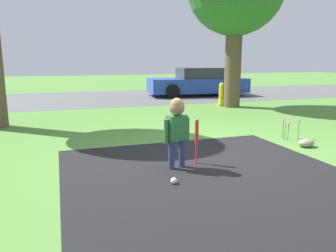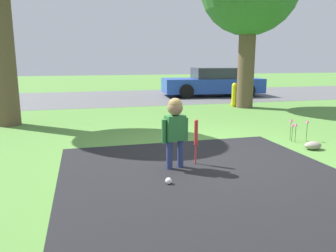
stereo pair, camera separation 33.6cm
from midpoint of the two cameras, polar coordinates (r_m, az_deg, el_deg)
ground_plane at (r=5.57m, az=5.46°, el=-4.93°), size 60.00×60.00×0.00m
driveway_strip at (r=3.33m, az=16.26°, el=-16.98°), size 3.92×7.00×0.01m
street_strip at (r=14.17m, az=-9.58°, el=4.95°), size 40.00×6.00×0.01m
child at (r=4.70m, az=-0.49°, el=0.49°), size 0.42×0.22×1.04m
baseball_bat at (r=4.96m, az=3.08°, el=-1.54°), size 0.06×0.06×0.70m
sports_ball at (r=4.25m, az=-1.26°, el=-9.55°), size 0.09×0.09×0.09m
fire_hydrant at (r=11.39m, az=8.46°, el=5.41°), size 0.25×0.22×0.81m
parked_car at (r=14.68m, az=4.66°, el=7.56°), size 4.44×2.20×1.23m
flower_bed at (r=6.89m, az=19.06°, el=0.51°), size 0.39×0.25×0.43m
edging_rock at (r=6.44m, az=21.57°, el=-2.79°), size 0.32×0.22×0.15m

